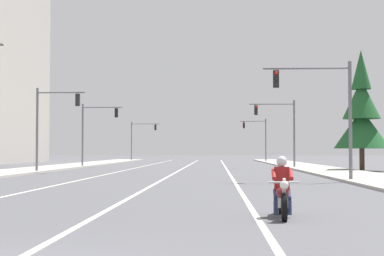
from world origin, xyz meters
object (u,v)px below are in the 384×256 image
traffic_signal_far_right (258,134)px  motorcycle_with_rider (282,193)px  traffic_signal_far_left (140,135)px  traffic_signal_near_left (51,118)px  traffic_signal_mid_right (281,124)px  traffic_signal_mid_left (94,126)px  traffic_signal_near_right (325,102)px  conifer_tree_right_verge_far (362,115)px

traffic_signal_far_right → motorcycle_with_rider: bearing=-93.7°
traffic_signal_far_right → traffic_signal_far_left: size_ratio=1.00×
traffic_signal_near_left → traffic_signal_far_left: bearing=89.9°
traffic_signal_mid_right → traffic_signal_far_right: 31.84m
traffic_signal_mid_left → traffic_signal_far_right: size_ratio=1.00×
motorcycle_with_rider → traffic_signal_mid_right: bearing=83.7°
traffic_signal_near_left → traffic_signal_far_right: bearing=67.1°
traffic_signal_far_left → traffic_signal_mid_right: bearing=-65.6°
motorcycle_with_rider → traffic_signal_near_right: size_ratio=0.35×
traffic_signal_near_left → conifer_tree_right_verge_far: size_ratio=0.65×
traffic_signal_mid_right → traffic_signal_far_left: (-18.00, 39.68, 0.03)m
traffic_signal_mid_right → conifer_tree_right_verge_far: 9.07m
traffic_signal_mid_right → conifer_tree_right_verge_far: (5.49, -7.22, 0.33)m
motorcycle_with_rider → traffic_signal_near_left: bearing=115.3°
motorcycle_with_rider → traffic_signal_far_left: size_ratio=0.35×
motorcycle_with_rider → traffic_signal_near_right: 17.42m
conifer_tree_right_verge_far → traffic_signal_near_left: bearing=-169.9°
traffic_signal_mid_left → conifer_tree_right_verge_far: (23.41, -10.77, 0.34)m
motorcycle_with_rider → traffic_signal_near_left: traffic_signal_near_left is taller
traffic_signal_far_right → traffic_signal_far_left: 19.83m
traffic_signal_mid_right → traffic_signal_far_right: size_ratio=1.00×
traffic_signal_far_left → conifer_tree_right_verge_far: (23.48, -46.89, 0.30)m
traffic_signal_near_left → traffic_signal_mid_left: 14.97m
motorcycle_with_rider → traffic_signal_mid_right: 40.70m
traffic_signal_mid_left → traffic_signal_far_left: size_ratio=1.00×
traffic_signal_near_right → motorcycle_with_rider: bearing=-103.8°
traffic_signal_near_left → traffic_signal_mid_right: size_ratio=1.00×
traffic_signal_near_right → traffic_signal_far_left: bearing=105.5°
traffic_signal_near_right → traffic_signal_near_left: size_ratio=1.00×
traffic_signal_mid_left → conifer_tree_right_verge_far: bearing=-24.7°
motorcycle_with_rider → conifer_tree_right_verge_far: 34.75m
traffic_signal_near_right → traffic_signal_mid_left: 32.44m
traffic_signal_near_left → traffic_signal_far_right: 46.97m
motorcycle_with_rider → conifer_tree_right_verge_far: (9.92, 33.09, 3.79)m
conifer_tree_right_verge_far → motorcycle_with_rider: bearing=-106.7°
motorcycle_with_rider → traffic_signal_mid_left: 46.02m
traffic_signal_far_left → conifer_tree_right_verge_far: bearing=-63.4°
traffic_signal_near_right → traffic_signal_near_left: 21.56m
traffic_signal_near_left → conifer_tree_right_verge_far: bearing=10.1°
motorcycle_with_rider → traffic_signal_far_right: size_ratio=0.35×
traffic_signal_far_right → traffic_signal_near_left: bearing=-112.9°
traffic_signal_mid_right → conifer_tree_right_verge_far: bearing=-52.8°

